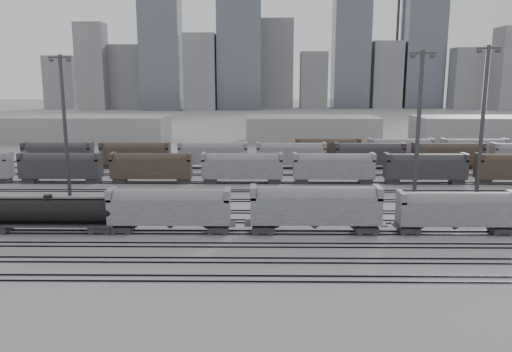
{
  "coord_description": "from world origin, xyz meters",
  "views": [
    {
      "loc": [
        -5.41,
        -59.5,
        18.95
      ],
      "look_at": [
        -6.3,
        18.28,
        4.0
      ],
      "focal_mm": 35.0,
      "sensor_mm": 36.0,
      "label": 1
    }
  ],
  "objects_px": {
    "tank_car_b": "(49,212)",
    "hopper_car_c": "(456,209)",
    "light_mast_c": "(418,127)",
    "hopper_car_a": "(170,207)",
    "hopper_car_b": "(315,205)"
  },
  "relations": [
    {
      "from": "hopper_car_c",
      "to": "light_mast_c",
      "type": "relative_size",
      "value": 0.63
    },
    {
      "from": "tank_car_b",
      "to": "hopper_car_c",
      "type": "relative_size",
      "value": 1.3
    },
    {
      "from": "hopper_car_b",
      "to": "light_mast_c",
      "type": "bearing_deg",
      "value": 36.19
    },
    {
      "from": "hopper_car_a",
      "to": "hopper_car_c",
      "type": "distance_m",
      "value": 35.82
    },
    {
      "from": "hopper_car_b",
      "to": "hopper_car_c",
      "type": "xyz_separation_m",
      "value": [
        17.57,
        0.0,
        -0.4
      ]
    },
    {
      "from": "hopper_car_b",
      "to": "light_mast_c",
      "type": "distance_m",
      "value": 21.5
    },
    {
      "from": "hopper_car_a",
      "to": "hopper_car_b",
      "type": "relative_size",
      "value": 0.94
    },
    {
      "from": "tank_car_b",
      "to": "light_mast_c",
      "type": "relative_size",
      "value": 0.81
    },
    {
      "from": "hopper_car_c",
      "to": "hopper_car_b",
      "type": "bearing_deg",
      "value": 180.0
    },
    {
      "from": "hopper_car_b",
      "to": "light_mast_c",
      "type": "height_order",
      "value": "light_mast_c"
    },
    {
      "from": "hopper_car_c",
      "to": "light_mast_c",
      "type": "distance_m",
      "value": 14.84
    },
    {
      "from": "hopper_car_a",
      "to": "light_mast_c",
      "type": "relative_size",
      "value": 0.66
    },
    {
      "from": "tank_car_b",
      "to": "hopper_car_c",
      "type": "height_order",
      "value": "hopper_car_c"
    },
    {
      "from": "tank_car_b",
      "to": "hopper_car_b",
      "type": "relative_size",
      "value": 1.16
    },
    {
      "from": "tank_car_b",
      "to": "light_mast_c",
      "type": "height_order",
      "value": "light_mast_c"
    }
  ]
}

